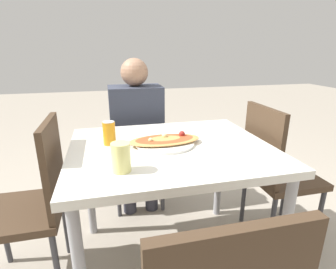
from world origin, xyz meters
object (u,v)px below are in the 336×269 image
Objects in this scene: dining_table at (171,160)px; soda_can at (109,133)px; chair_side_right at (275,168)px; chair_side_left at (34,199)px; drink_glass at (121,157)px; person_seated at (137,125)px; pizza_main at (165,141)px; chair_far_seated at (136,142)px.

soda_can is at bearing 162.34° from dining_table.
dining_table is at bearing -84.15° from chair_side_right.
chair_side_left is 0.60m from drink_glass.
dining_table is at bearing 99.06° from person_seated.
soda_can is 0.34m from drink_glass.
person_seated is 9.35× the size of soda_can.
drink_glass reaches higher than pizza_main.
chair_side_right is at bearing 144.67° from person_seated.
chair_side_left reaches higher than drink_glass.
chair_side_right is 7.32× the size of drink_glass.
chair_side_left is at bearing 146.90° from drink_glass.
pizza_main is (0.08, -0.61, 0.08)m from person_seated.
person_seated is at bearing 79.24° from drink_glass.
person_seated reaches higher than chair_side_right.
chair_far_seated is (-0.10, 0.76, -0.16)m from dining_table.
person_seated is at bearing -125.33° from chair_side_right.
soda_can is at bearing -91.48° from chair_side_right.
chair_side_left is (-0.60, -0.72, 0.00)m from chair_far_seated.
drink_glass reaches higher than dining_table.
chair_far_seated is 1.00× the size of chair_side_right.
chair_side_right is 1.06m from soda_can.
chair_side_left is at bearing 45.05° from person_seated.
chair_side_right is 2.32× the size of pizza_main.
person_seated reaches higher than dining_table.
chair_far_seated reaches higher than drink_glass.
person_seated is at bearing 69.24° from soda_can.
chair_far_seated reaches higher than dining_table.
dining_table is 2.67× the size of pizza_main.
drink_glass is (-0.27, -0.24, 0.14)m from dining_table.
person_seated reaches higher than soda_can.
chair_far_seated is 0.77× the size of person_seated.
chair_side_left is 7.24× the size of soda_can.
pizza_main is (-0.73, -0.04, 0.26)m from chair_side_right.
person_seated is at bearing 99.06° from dining_table.
chair_side_right is 1.01m from person_seated.
chair_far_seated is at bearing 97.68° from dining_table.
chair_side_left reaches higher than soda_can.
pizza_main is at bearing -86.80° from chair_side_right.
pizza_main is at bearing -90.84° from chair_side_left.
chair_far_seated and chair_side_left have the same top height.
chair_far_seated is 2.32× the size of pizza_main.
chair_far_seated is 1.06m from drink_glass.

